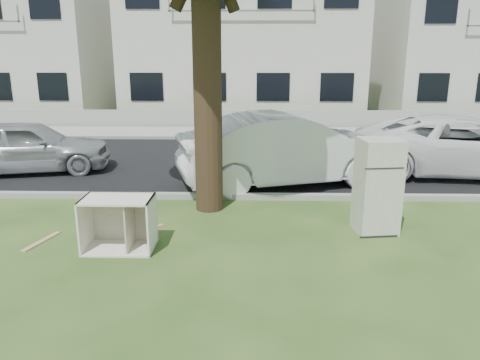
{
  "coord_description": "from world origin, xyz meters",
  "views": [
    {
      "loc": [
        0.42,
        -7.11,
        3.03
      ],
      "look_at": [
        0.24,
        0.6,
        0.93
      ],
      "focal_mm": 35.0,
      "sensor_mm": 36.0,
      "label": 1
    }
  ],
  "objects_px": {
    "car_right": "(464,146)",
    "car_left": "(28,146)",
    "car_center": "(288,150)",
    "cabinet": "(119,224)",
    "fridge": "(377,186)"
  },
  "relations": [
    {
      "from": "fridge",
      "to": "car_left",
      "type": "relative_size",
      "value": 0.4
    },
    {
      "from": "car_right",
      "to": "car_left",
      "type": "height_order",
      "value": "car_right"
    },
    {
      "from": "car_left",
      "to": "cabinet",
      "type": "bearing_deg",
      "value": -155.72
    },
    {
      "from": "fridge",
      "to": "cabinet",
      "type": "height_order",
      "value": "fridge"
    },
    {
      "from": "car_center",
      "to": "car_right",
      "type": "distance_m",
      "value": 4.67
    },
    {
      "from": "cabinet",
      "to": "car_left",
      "type": "relative_size",
      "value": 0.27
    },
    {
      "from": "cabinet",
      "to": "car_right",
      "type": "relative_size",
      "value": 0.2
    },
    {
      "from": "cabinet",
      "to": "car_left",
      "type": "height_order",
      "value": "car_left"
    },
    {
      "from": "fridge",
      "to": "car_center",
      "type": "distance_m",
      "value": 3.28
    },
    {
      "from": "car_right",
      "to": "car_left",
      "type": "xyz_separation_m",
      "value": [
        -11.19,
        -0.04,
        -0.06
      ]
    },
    {
      "from": "cabinet",
      "to": "car_center",
      "type": "bearing_deg",
      "value": 52.92
    },
    {
      "from": "car_center",
      "to": "car_right",
      "type": "relative_size",
      "value": 0.94
    },
    {
      "from": "car_left",
      "to": "car_right",
      "type": "bearing_deg",
      "value": -102.5
    },
    {
      "from": "cabinet",
      "to": "car_center",
      "type": "distance_m",
      "value": 4.9
    },
    {
      "from": "cabinet",
      "to": "car_left",
      "type": "xyz_separation_m",
      "value": [
        -3.69,
        4.9,
        0.26
      ]
    }
  ]
}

